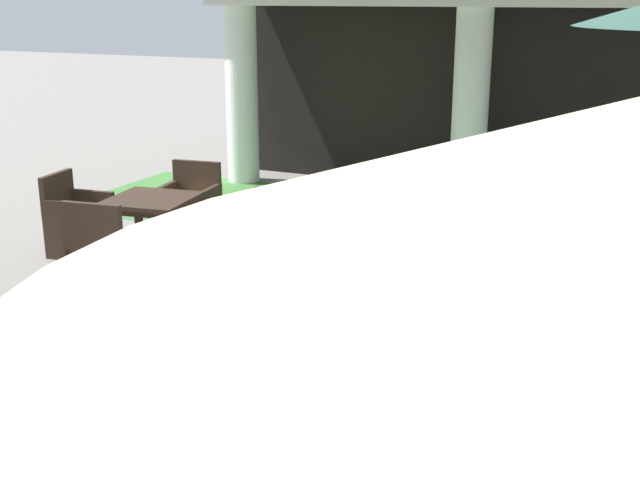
% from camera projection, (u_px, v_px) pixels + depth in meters
% --- Properties ---
extents(lawn_strip, '(10.02, 2.64, 0.01)m').
position_uv_depth(lawn_strip, '(438.00, 227.00, 10.05)').
color(lawn_strip, '#47843D').
rests_on(lawn_strip, ground).
extents(patio_table_near_foreground, '(0.96, 0.96, 0.71)m').
position_uv_depth(patio_table_near_foreground, '(151.00, 207.00, 8.61)').
color(patio_table_near_foreground, '#38281E').
rests_on(patio_table_near_foreground, ground).
extents(patio_chair_near_foreground_east, '(0.57, 0.66, 0.85)m').
position_uv_depth(patio_chair_near_foreground_east, '(233.00, 231.00, 8.41)').
color(patio_chair_near_foreground_east, '#38281E').
rests_on(patio_chair_near_foreground_east, ground).
extents(patio_chair_near_foreground_west, '(0.64, 0.64, 0.90)m').
position_uv_depth(patio_chair_near_foreground_west, '(77.00, 217.00, 8.93)').
color(patio_chair_near_foreground_west, '#38281E').
rests_on(patio_chair_near_foreground_west, ground).
extents(patio_chair_near_foreground_north, '(0.69, 0.59, 0.89)m').
position_uv_depth(patio_chair_near_foreground_north, '(191.00, 204.00, 9.52)').
color(patio_chair_near_foreground_north, '#38281E').
rests_on(patio_chair_near_foreground_north, ground).
extents(patio_chair_near_foreground_south, '(0.70, 0.60, 0.92)m').
position_uv_depth(patio_chair_near_foreground_south, '(106.00, 249.00, 7.81)').
color(patio_chair_near_foreground_south, '#38281E').
rests_on(patio_chair_near_foreground_south, ground).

